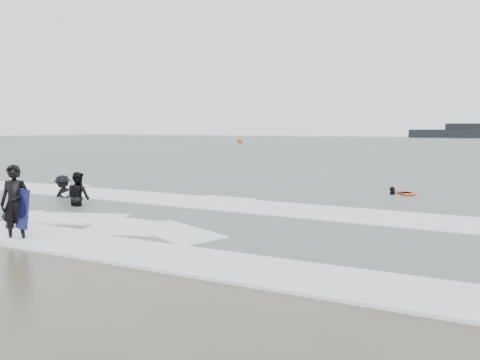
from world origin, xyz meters
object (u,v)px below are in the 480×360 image
at_px(surfer_centre, 17,242).
at_px(buoy, 240,141).
at_px(vessel_horizon, 466,133).
at_px(surfer_wading, 79,207).
at_px(surfer_right_near, 393,196).
at_px(surfer_breaker, 63,199).

xyz_separation_m(surfer_centre, buoy, (-32.45, 74.24, 0.42)).
bearing_deg(vessel_horizon, surfer_centre, -92.03).
relative_size(surfer_centre, surfer_wading, 1.07).
height_order(surfer_centre, buoy, buoy).
bearing_deg(vessel_horizon, surfer_wading, -93.13).
bearing_deg(surfer_right_near, vessel_horizon, -118.10).
xyz_separation_m(surfer_breaker, vessel_horizon, (9.94, 143.43, 1.62)).
relative_size(surfer_breaker, surfer_right_near, 1.18).
distance_m(surfer_wading, surfer_right_near, 12.46).
bearing_deg(buoy, surfer_wading, -66.85).
relative_size(surfer_wading, surfer_breaker, 1.01).
bearing_deg(buoy, surfer_centre, -66.39).
distance_m(buoy, vessel_horizon, 83.79).
height_order(surfer_right_near, vessel_horizon, vessel_horizon).
xyz_separation_m(surfer_centre, surfer_right_near, (6.84, 12.60, 0.00)).
height_order(surfer_breaker, buoy, buoy).
bearing_deg(surfer_centre, surfer_right_near, 35.10).
distance_m(surfer_right_near, vessel_horizon, 136.47).
distance_m(surfer_breaker, vessel_horizon, 143.79).
distance_m(surfer_centre, surfer_breaker, 7.30).
bearing_deg(surfer_breaker, surfer_right_near, 29.34).
bearing_deg(surfer_right_near, surfer_wading, 11.85).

